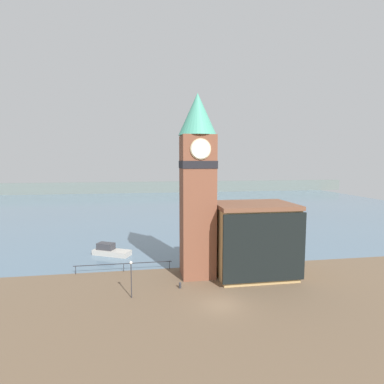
{
  "coord_description": "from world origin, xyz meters",
  "views": [
    {
      "loc": [
        -7.34,
        -27.85,
        14.29
      ],
      "look_at": [
        -1.96,
        6.15,
        10.77
      ],
      "focal_mm": 28.0,
      "sensor_mm": 36.0,
      "label": 1
    }
  ],
  "objects_px": {
    "lamp_post": "(131,272)",
    "clock_tower": "(197,181)",
    "boat_near": "(110,251)",
    "pier_building": "(254,239)",
    "mooring_bollard_near": "(180,285)"
  },
  "relations": [
    {
      "from": "lamp_post",
      "to": "clock_tower",
      "type": "bearing_deg",
      "value": 33.52
    },
    {
      "from": "boat_near",
      "to": "lamp_post",
      "type": "height_order",
      "value": "lamp_post"
    },
    {
      "from": "pier_building",
      "to": "lamp_post",
      "type": "height_order",
      "value": "pier_building"
    },
    {
      "from": "pier_building",
      "to": "lamp_post",
      "type": "xyz_separation_m",
      "value": [
        -14.94,
        -4.23,
        -1.8
      ]
    },
    {
      "from": "pier_building",
      "to": "lamp_post",
      "type": "distance_m",
      "value": 15.64
    },
    {
      "from": "boat_near",
      "to": "clock_tower",
      "type": "bearing_deg",
      "value": -13.88
    },
    {
      "from": "boat_near",
      "to": "mooring_bollard_near",
      "type": "relative_size",
      "value": 8.76
    },
    {
      "from": "clock_tower",
      "to": "pier_building",
      "type": "height_order",
      "value": "clock_tower"
    },
    {
      "from": "pier_building",
      "to": "clock_tower",
      "type": "bearing_deg",
      "value": 171.63
    },
    {
      "from": "lamp_post",
      "to": "pier_building",
      "type": "bearing_deg",
      "value": 15.82
    },
    {
      "from": "lamp_post",
      "to": "boat_near",
      "type": "bearing_deg",
      "value": 104.06
    },
    {
      "from": "clock_tower",
      "to": "mooring_bollard_near",
      "type": "distance_m",
      "value": 12.38
    },
    {
      "from": "clock_tower",
      "to": "mooring_bollard_near",
      "type": "bearing_deg",
      "value": -125.92
    },
    {
      "from": "clock_tower",
      "to": "boat_near",
      "type": "distance_m",
      "value": 19.2
    },
    {
      "from": "boat_near",
      "to": "lamp_post",
      "type": "bearing_deg",
      "value": -49.21
    }
  ]
}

